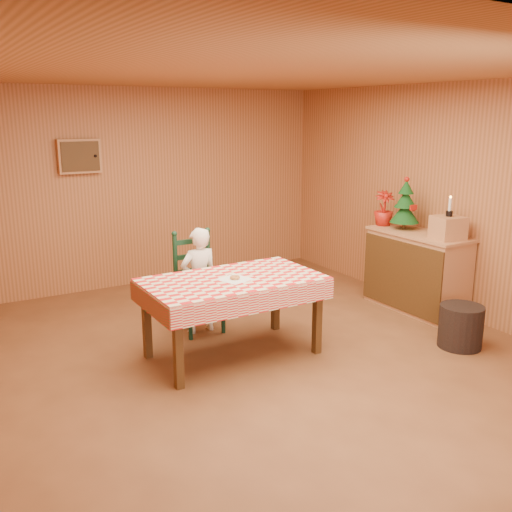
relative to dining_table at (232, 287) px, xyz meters
The scene contains 13 objects.
ground 0.76m from the dining_table, 38.62° to the right, with size 6.00×6.00×0.00m, color brown.
cabin_walls 1.21m from the dining_table, 52.47° to the left, with size 5.10×6.05×2.65m.
dining_table is the anchor object (origin of this frame).
ladder_chair 0.81m from the dining_table, 90.00° to the left, with size 0.44×0.40×1.08m.
seated_child 0.74m from the dining_table, 90.00° to the left, with size 0.41×0.27×1.12m, color white.
napkin 0.10m from the dining_table, 90.00° to the right, with size 0.26×0.26×0.00m, color white.
donut 0.11m from the dining_table, 90.00° to the right, with size 0.09×0.09×0.03m, color #BC7D43.
shelf_unit 2.49m from the dining_table, ahead, with size 0.54×1.24×0.93m.
crate 2.54m from the dining_table, ahead, with size 0.30×0.30×0.25m, color tan.
christmas_tree 2.56m from the dining_table, ahead, with size 0.34×0.34×0.62m.
flower_arrangement 2.55m from the dining_table, 13.98° to the left, with size 0.24×0.24×0.42m, color #A4190F.
candle_set 2.57m from the dining_table, ahead, with size 0.07×0.07×0.22m.
storage_bin 2.31m from the dining_table, 25.76° to the right, with size 0.43×0.43×0.43m, color black.
Camera 1 is at (-2.68, -4.28, 2.25)m, focal length 40.00 mm.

